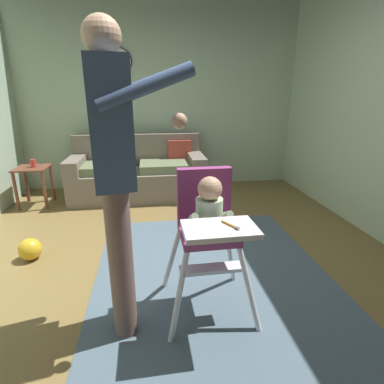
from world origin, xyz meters
name	(u,v)px	position (x,y,z in m)	size (l,w,h in m)	color
ground	(178,275)	(0.00, 0.00, -0.05)	(5.73, 6.67, 0.10)	olive
wall_far	(161,96)	(0.00, 2.57, 1.39)	(4.93, 0.06, 2.78)	#B2CBAB
area_rug	(217,288)	(0.27, -0.30, 0.00)	(1.89, 2.67, 0.01)	slate
couch	(139,173)	(-0.37, 2.05, 0.33)	(1.85, 0.86, 0.86)	slate
high_chair	(208,218)	(0.16, -0.48, 0.67)	(0.62, 0.73, 0.97)	white
adult_standing	(114,173)	(-0.39, -0.59, 1.01)	(0.57, 0.50, 1.78)	#735750
toy_ball	(30,249)	(-1.29, 0.35, 0.10)	(0.20, 0.20, 0.20)	gold
side_table	(33,178)	(-1.71, 1.81, 0.38)	(0.40, 0.40, 0.52)	brown
sippy_cup	(33,163)	(-1.69, 1.81, 0.57)	(0.07, 0.07, 0.10)	#D13D33
wall_clock	(119,61)	(-0.58, 2.52, 1.86)	(0.36, 0.04, 0.36)	white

